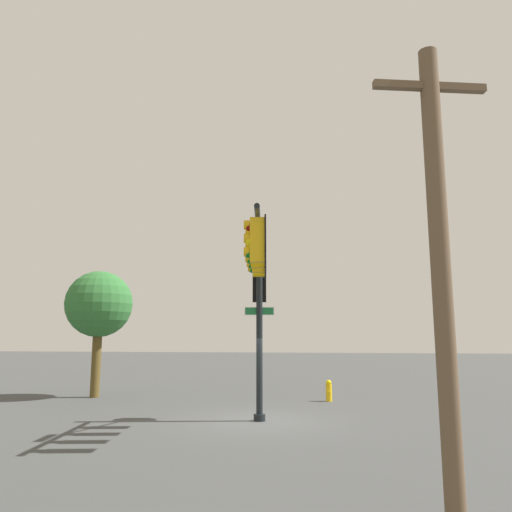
{
  "coord_description": "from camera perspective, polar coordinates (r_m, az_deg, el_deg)",
  "views": [
    {
      "loc": [
        15.43,
        1.96,
        2.59
      ],
      "look_at": [
        1.47,
        0.09,
        4.89
      ],
      "focal_mm": 34.18,
      "sensor_mm": 36.0,
      "label": 1
    }
  ],
  "objects": [
    {
      "name": "tree_mid",
      "position": [
        22.41,
        -17.89,
        -5.47
      ],
      "size": [
        2.87,
        2.87,
        5.39
      ],
      "color": "brown",
      "rests_on": "ground_plane"
    },
    {
      "name": "signal_pole_assembly",
      "position": [
        14.21,
        0.22,
        -1.78
      ],
      "size": [
        4.93,
        1.14,
        6.09
      ],
      "color": "black",
      "rests_on": "ground_plane"
    },
    {
      "name": "utility_pole",
      "position": [
        7.65,
        20.79,
        -0.8
      ],
      "size": [
        0.5,
        1.78,
        7.03
      ],
      "color": "brown",
      "rests_on": "ground_plane"
    },
    {
      "name": "ground_plane",
      "position": [
        15.77,
        0.41,
        -18.74
      ],
      "size": [
        120.0,
        120.0,
        0.0
      ],
      "primitive_type": "plane",
      "color": "#404242"
    },
    {
      "name": "fire_hydrant",
      "position": [
        20.39,
        8.52,
        -15.32
      ],
      "size": [
        0.33,
        0.24,
        0.83
      ],
      "color": "yellow",
      "rests_on": "ground_plane"
    }
  ]
}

